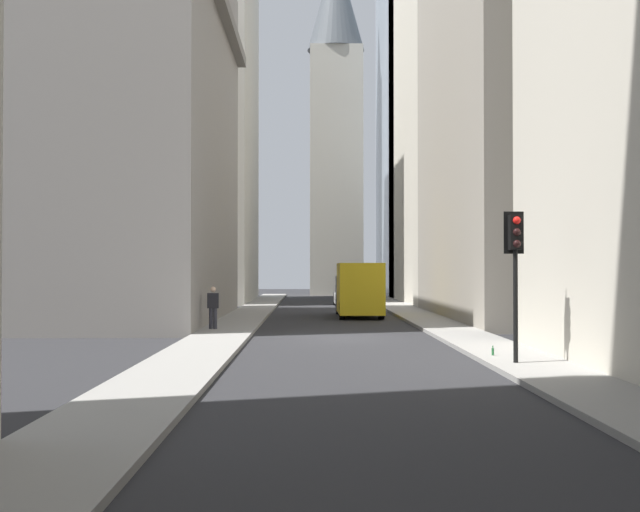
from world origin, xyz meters
The scene contains 13 objects.
ground_plane centered at (0.00, 0.00, 0.00)m, with size 135.00×135.00×0.00m, color #262628.
sidewalk_right centered at (0.00, 4.50, 0.07)m, with size 90.00×2.20×0.14m, color gray.
sidewalk_left centered at (0.00, -4.50, 0.07)m, with size 90.00×2.20×0.14m, color gray.
building_left_midfar centered at (10.55, -10.60, 11.62)m, with size 18.40×10.00×23.24m.
building_left_far centered at (28.72, -10.60, 13.80)m, with size 17.89×10.00×27.61m.
building_right_midfar centered at (9.18, 10.59, 9.42)m, with size 18.62×10.50×18.82m.
building_right_far centered at (30.63, 10.60, 14.42)m, with size 14.39×10.00×28.85m.
church_spire centered at (45.90, -1.33, 17.56)m, with size 5.50×5.50×33.73m.
delivery_truck centered at (12.44, -1.40, 1.46)m, with size 6.46×2.25×2.84m.
sedan_white centered at (25.30, -1.40, 0.66)m, with size 4.30×1.78×1.42m.
traffic_light_foreground centered at (-8.82, -4.10, 3.01)m, with size 0.43×0.52×3.91m.
pedestrian centered at (2.43, 5.09, 1.06)m, with size 0.26×0.44×1.70m.
discarded_bottle centered at (-7.13, -3.91, 0.25)m, with size 0.07×0.07×0.27m.
Camera 1 is at (-28.76, 1.22, 2.57)m, focal length 43.54 mm.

